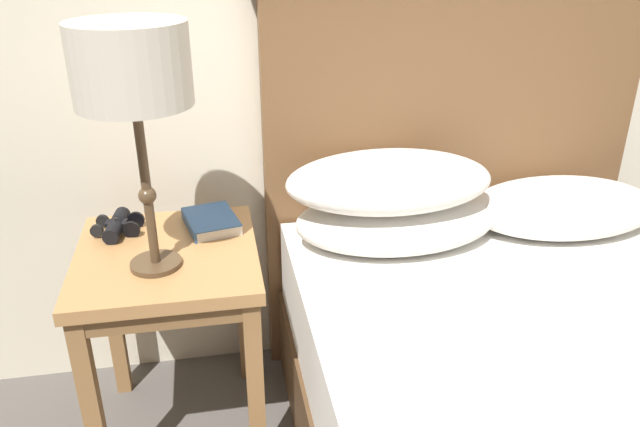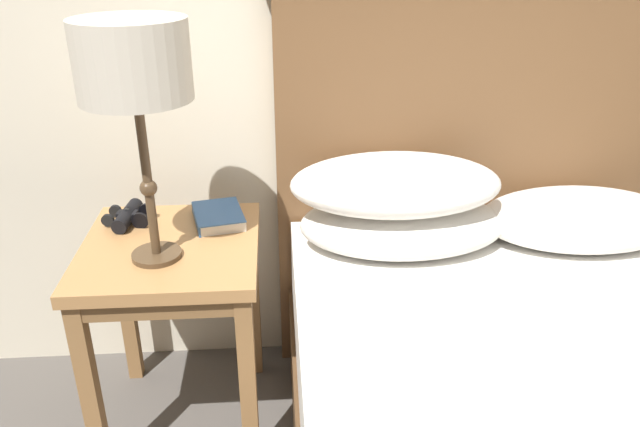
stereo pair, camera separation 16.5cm
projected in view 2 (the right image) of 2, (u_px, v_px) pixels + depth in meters
nightstand at (173, 273)px, 1.76m from camera, size 0.48×0.52×0.62m
table_lamp at (133, 67)px, 1.43m from camera, size 0.27×0.27×0.61m
book_on_nightstand at (218, 216)px, 1.84m from camera, size 0.17×0.21×0.03m
binoculars_pair at (128, 216)px, 1.83m from camera, size 0.15×0.16×0.05m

